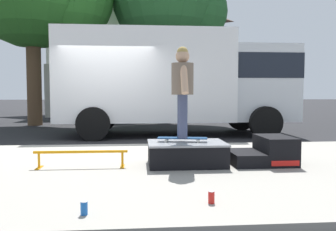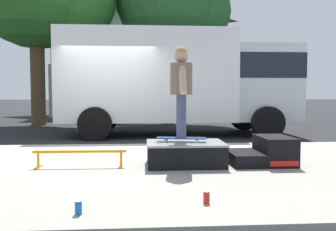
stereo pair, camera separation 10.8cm
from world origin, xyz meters
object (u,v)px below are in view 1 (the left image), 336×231
(skate_box, at_px, (186,153))
(soda_can, at_px, (84,208))
(kicker_ramp, at_px, (266,152))
(skateboard, at_px, (182,138))
(soda_can_b, at_px, (211,197))
(street_tree_main, at_px, (171,2))
(grind_rail, at_px, (81,155))
(box_truck, at_px, (177,79))
(skater_kid, at_px, (182,84))

(skate_box, bearing_deg, soda_can, -119.76)
(kicker_ramp, bearing_deg, soda_can, -139.16)
(kicker_ramp, height_order, skateboard, kicker_ramp)
(kicker_ramp, relative_size, soda_can_b, 7.81)
(skate_box, relative_size, street_tree_main, 0.16)
(skate_box, xyz_separation_m, kicker_ramp, (1.29, -0.00, -0.01))
(kicker_ramp, distance_m, soda_can, 3.38)
(skateboard, bearing_deg, grind_rail, -176.73)
(skateboard, distance_m, street_tree_main, 10.68)
(box_truck, height_order, street_tree_main, street_tree_main)
(soda_can, distance_m, street_tree_main, 12.99)
(skate_box, bearing_deg, skateboard, 155.34)
(kicker_ramp, relative_size, skateboard, 1.23)
(skater_kid, height_order, box_truck, box_truck)
(kicker_ramp, distance_m, street_tree_main, 10.80)
(soda_can, height_order, box_truck, box_truck)
(skateboard, bearing_deg, soda_can_b, -88.59)
(kicker_ramp, xyz_separation_m, grind_rail, (-2.92, -0.06, 0.01))
(kicker_ramp, bearing_deg, box_truck, 99.62)
(skater_kid, bearing_deg, street_tree_main, 85.74)
(soda_can, relative_size, soda_can_b, 1.00)
(skateboard, relative_size, skater_kid, 0.56)
(soda_can_b, bearing_deg, skateboard, 91.41)
(box_truck, bearing_deg, soda_can, -102.97)
(skate_box, height_order, box_truck, box_truck)
(skateboard, bearing_deg, kicker_ramp, -1.26)
(skate_box, distance_m, street_tree_main, 10.80)
(soda_can_b, relative_size, box_truck, 0.02)
(grind_rail, bearing_deg, box_truck, 68.36)
(soda_can_b, bearing_deg, street_tree_main, 86.71)
(grind_rail, relative_size, soda_can, 11.20)
(soda_can, bearing_deg, kicker_ramp, 40.84)
(soda_can, xyz_separation_m, box_truck, (1.69, 7.33, 1.52))
(skate_box, distance_m, grind_rail, 1.63)
(soda_can, bearing_deg, grind_rail, 99.69)
(soda_can_b, xyz_separation_m, street_tree_main, (0.67, 11.61, 4.95))
(kicker_ramp, relative_size, street_tree_main, 0.13)
(kicker_ramp, bearing_deg, skater_kid, 178.74)
(skater_kid, xyz_separation_m, box_truck, (0.49, 5.09, 0.31))
(skater_kid, relative_size, soda_can, 11.31)
(soda_can, height_order, street_tree_main, street_tree_main)
(skateboard, distance_m, box_truck, 5.24)
(skater_kid, distance_m, soda_can_b, 2.34)
(box_truck, bearing_deg, skate_box, -94.74)
(soda_can_b, bearing_deg, soda_can, -169.19)
(soda_can, xyz_separation_m, soda_can_b, (1.25, 0.24, 0.00))
(skateboard, bearing_deg, skate_box, -24.66)
(skateboard, bearing_deg, skater_kid, 63.43)
(skateboard, xyz_separation_m, skater_kid, (0.00, 0.00, 0.85))
(skate_box, distance_m, box_truck, 5.32)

